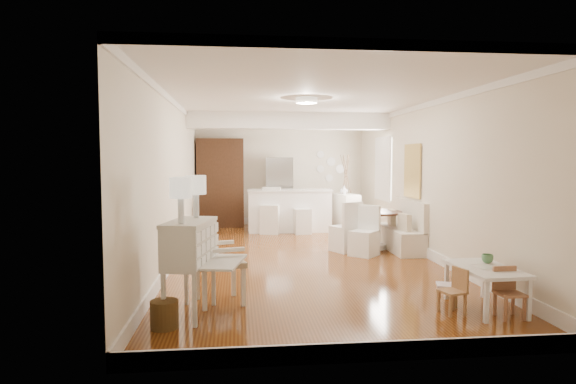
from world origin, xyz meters
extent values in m
plane|color=brown|center=(0.00, 0.00, 0.00)|extent=(9.00, 9.00, 0.00)
cube|color=white|center=(0.00, 0.00, 2.80)|extent=(4.50, 9.00, 0.04)
cube|color=beige|center=(0.00, 4.50, 1.40)|extent=(4.50, 0.04, 2.80)
cube|color=beige|center=(0.00, -4.50, 1.40)|extent=(4.50, 0.04, 2.80)
cube|color=beige|center=(-2.25, 0.00, 1.40)|extent=(0.04, 9.00, 2.80)
cube|color=beige|center=(2.25, 0.00, 1.40)|extent=(0.04, 9.00, 2.80)
cube|color=white|center=(0.00, 2.20, 2.62)|extent=(4.50, 0.45, 0.36)
cube|color=tan|center=(2.21, 0.50, 1.55)|extent=(0.04, 0.84, 1.04)
cube|color=white|center=(2.23, 2.40, 1.55)|extent=(0.04, 1.10, 1.40)
cylinder|color=#381E11|center=(-1.20, 4.48, 1.85)|extent=(0.30, 0.03, 0.30)
cylinder|color=white|center=(0.00, -0.50, 2.75)|extent=(0.36, 0.36, 0.08)
cube|color=silver|center=(-1.70, -3.04, 0.55)|extent=(1.02, 1.03, 1.10)
cube|color=white|center=(-1.38, -2.60, 0.53)|extent=(0.74, 0.74, 1.05)
cylinder|color=#503819|center=(-1.93, -3.44, 0.15)|extent=(0.39, 0.39, 0.30)
cube|color=white|center=(1.76, -3.18, 0.25)|extent=(0.65, 1.04, 0.51)
cube|color=#B28251|center=(1.30, -3.30, 0.27)|extent=(0.32, 0.32, 0.54)
cube|color=#9B7846|center=(1.38, -2.98, 0.26)|extent=(0.31, 0.31, 0.51)
cube|color=#AA704D|center=(1.88, -3.51, 0.29)|extent=(0.28, 0.28, 0.58)
cube|color=silver|center=(1.99, 0.50, 0.49)|extent=(0.52, 1.60, 0.98)
cylinder|color=#462416|center=(1.53, 0.71, 0.37)|extent=(1.10, 1.10, 0.75)
cube|color=white|center=(1.16, 0.05, 0.46)|extent=(0.63, 0.63, 0.92)
cube|color=white|center=(0.91, 0.50, 0.48)|extent=(0.62, 0.63, 0.97)
cube|color=white|center=(0.10, 3.10, 0.52)|extent=(2.05, 0.65, 1.03)
cube|color=white|center=(-0.39, 2.84, 0.55)|extent=(0.53, 0.53, 1.10)
cube|color=silver|center=(0.36, 2.72, 0.48)|extent=(0.43, 0.43, 0.95)
cube|color=#381E11|center=(-1.60, 4.18, 1.15)|extent=(1.20, 0.60, 2.30)
imported|color=silver|center=(0.30, 4.15, 0.90)|extent=(0.75, 0.65, 1.80)
cube|color=white|center=(1.57, 3.38, 0.44)|extent=(0.60, 1.00, 0.89)
imported|color=#508A57|center=(1.90, -2.97, 0.56)|extent=(0.16, 0.16, 0.11)
imported|color=white|center=(1.52, 3.43, 1.00)|extent=(0.23, 0.23, 0.22)
camera|label=1|loc=(-1.15, -8.52, 1.79)|focal=30.00mm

